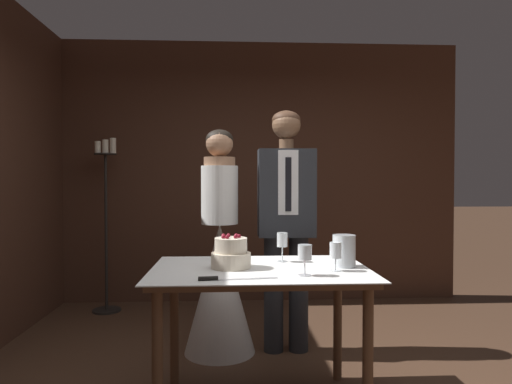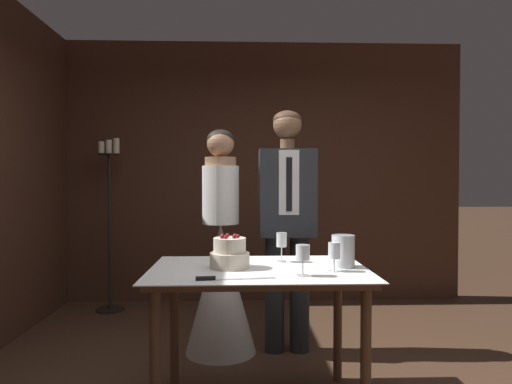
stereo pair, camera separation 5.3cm
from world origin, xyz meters
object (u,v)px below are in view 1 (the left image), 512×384
wine_glass_near (335,252)px  wine_glass_far (305,254)px  hurricane_candle (344,252)px  candle_stand (106,222)px  groom (286,215)px  cake_table (260,285)px  tiered_cake (231,254)px  wine_glass_middle (282,241)px  bride (220,271)px  cake_knife (223,279)px

wine_glass_near → wine_glass_far: (-0.19, -0.11, 0.01)m
hurricane_candle → candle_stand: 2.77m
hurricane_candle → groom: bearing=105.9°
cake_table → tiered_cake: size_ratio=5.42×
wine_glass_far → candle_stand: size_ratio=0.09×
wine_glass_middle → bride: size_ratio=0.11×
cake_table → wine_glass_far: size_ratio=7.56×
wine_glass_near → candle_stand: (-1.84, 2.12, -0.02)m
wine_glass_middle → groom: bearing=81.1°
hurricane_candle → bride: bearing=131.6°
cake_knife → cake_table: bearing=49.5°
cake_table → wine_glass_near: bearing=-14.8°
wine_glass_far → hurricane_candle: (0.27, 0.24, -0.03)m
wine_glass_near → wine_glass_middle: (-0.26, 0.31, 0.02)m
wine_glass_far → hurricane_candle: size_ratio=0.88×
wine_glass_far → bride: bride is taller
tiered_cake → hurricane_candle: bearing=0.0°
wine_glass_middle → hurricane_candle: 0.39m
wine_glass_far → bride: bearing=113.9°
groom → hurricane_candle: bearing=-74.1°
tiered_cake → candle_stand: size_ratio=0.13×
wine_glass_near → candle_stand: size_ratio=0.09×
tiered_cake → hurricane_candle: size_ratio=1.23×
cake_table → cake_knife: bearing=-124.0°
cake_table → cake_knife: size_ratio=3.06×
wine_glass_far → bride: size_ratio=0.10×
tiered_cake → bride: bearing=95.9°
cake_knife → wine_glass_far: wine_glass_far is taller
bride → tiered_cake: bearing=-84.1°
groom → wine_glass_far: bearing=-91.6°
wine_glass_middle → hurricane_candle: bearing=-28.2°
cake_knife → wine_glass_middle: wine_glass_middle is taller
hurricane_candle → candle_stand: candle_stand is taller
wine_glass_middle → groom: size_ratio=0.10×
cake_knife → groom: groom is taller
groom → candle_stand: 2.04m
wine_glass_near → bride: bride is taller
bride → candle_stand: (-1.17, 1.16, 0.27)m
wine_glass_near → wine_glass_far: 0.22m
wine_glass_far → candle_stand: (-1.65, 2.24, -0.03)m
hurricane_candle → bride: size_ratio=0.11×
bride → candle_stand: size_ratio=0.98×
cake_table → tiered_cake: (-0.17, 0.01, 0.18)m
groom → bride: bearing=180.0°
wine_glass_middle → wine_glass_far: 0.43m
cake_knife → bride: bearing=85.7°
bride → groom: bearing=-0.0°
wine_glass_far → groom: (0.03, 1.08, 0.13)m
cake_table → cake_knife: 0.39m
wine_glass_middle → candle_stand: candle_stand is taller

